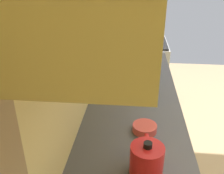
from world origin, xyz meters
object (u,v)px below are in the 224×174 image
at_px(oven_range, 137,75).
at_px(kettle, 147,160).
at_px(microwave, 133,51).
at_px(bowl, 145,128).

xyz_separation_m(oven_range, kettle, (-2.10, -0.03, 0.50)).
relative_size(oven_range, microwave, 2.02).
bearing_deg(bowl, microwave, 5.49).
height_order(oven_range, bowl, oven_range).
relative_size(oven_range, kettle, 5.29).
bearing_deg(kettle, bowl, 0.00).
xyz_separation_m(oven_range, bowl, (-1.79, -0.03, 0.45)).
bearing_deg(kettle, microwave, 4.13).
height_order(oven_range, kettle, oven_range).
xyz_separation_m(oven_range, microwave, (-0.87, 0.06, 0.59)).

